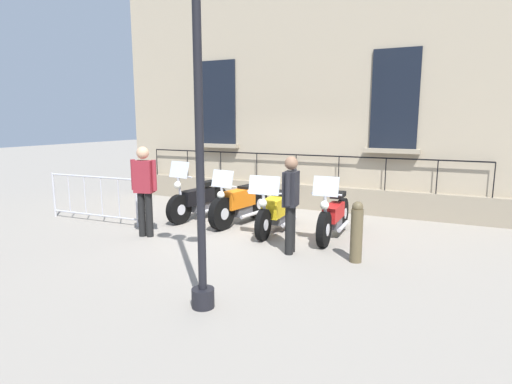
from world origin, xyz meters
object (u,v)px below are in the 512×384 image
at_px(motorcycle_black, 199,200).
at_px(motorcycle_red, 334,216).
at_px(motorcycle_yellow, 277,210).
at_px(lamppost, 197,23).
at_px(crowd_barrier, 93,197).
at_px(pedestrian_standing, 144,186).
at_px(bollard, 357,232).
at_px(pedestrian_walking, 291,199).
at_px(motorcycle_orange, 240,204).

bearing_deg(motorcycle_black, motorcycle_red, 87.09).
height_order(motorcycle_yellow, lamppost, lamppost).
bearing_deg(motorcycle_yellow, motorcycle_black, -96.79).
xyz_separation_m(motorcycle_black, lamppost, (3.91, 2.61, 2.88)).
height_order(crowd_barrier, pedestrian_standing, pedestrian_standing).
distance_m(motorcycle_yellow, motorcycle_red, 1.18).
xyz_separation_m(motorcycle_yellow, motorcycle_red, (-0.08, 1.17, -0.03)).
xyz_separation_m(bollard, pedestrian_walking, (0.02, -1.13, 0.44)).
bearing_deg(pedestrian_standing, motorcycle_orange, 144.32).
bearing_deg(motorcycle_red, crowd_barrier, -78.52).
relative_size(lamppost, pedestrian_walking, 2.86).
bearing_deg(bollard, lamppost, -28.35).
height_order(motorcycle_yellow, bollard, motorcycle_yellow).
bearing_deg(pedestrian_walking, crowd_barrier, -92.77).
bearing_deg(lamppost, motorcycle_orange, -158.66).
distance_m(motorcycle_red, pedestrian_walking, 1.46).
bearing_deg(bollard, motorcycle_yellow, -122.38).
relative_size(motorcycle_orange, bollard, 1.99).
relative_size(motorcycle_black, motorcycle_red, 0.91).
distance_m(lamppost, crowd_barrier, 6.00).
distance_m(crowd_barrier, pedestrian_walking, 4.84).
bearing_deg(pedestrian_standing, crowd_barrier, -104.22).
height_order(bollard, pedestrian_standing, pedestrian_standing).
bearing_deg(motorcycle_yellow, bollard, 57.62).
relative_size(motorcycle_orange, motorcycle_red, 0.94).
bearing_deg(motorcycle_yellow, lamppost, 8.53).
relative_size(motorcycle_orange, pedestrian_walking, 1.19).
xyz_separation_m(motorcycle_orange, pedestrian_standing, (1.69, -1.21, 0.57)).
xyz_separation_m(motorcycle_yellow, lamppost, (3.67, 0.55, 2.87)).
xyz_separation_m(lamppost, pedestrian_walking, (-2.45, 0.21, -2.37)).
bearing_deg(motorcycle_yellow, motorcycle_red, 93.95).
bearing_deg(motorcycle_yellow, pedestrian_standing, -56.23).
relative_size(motorcycle_red, pedestrian_walking, 1.27).
distance_m(motorcycle_black, bollard, 4.20).
height_order(motorcycle_black, lamppost, lamppost).
xyz_separation_m(motorcycle_orange, crowd_barrier, (1.21, -3.09, 0.12)).
xyz_separation_m(crowd_barrier, pedestrian_standing, (0.48, 1.88, 0.44)).
bearing_deg(motorcycle_red, pedestrian_walking, -17.81).
relative_size(motorcycle_orange, pedestrian_standing, 1.12).
height_order(motorcycle_red, lamppost, lamppost).
bearing_deg(pedestrian_standing, bollard, 93.71).
height_order(motorcycle_red, crowd_barrier, motorcycle_red).
height_order(lamppost, bollard, lamppost).
bearing_deg(crowd_barrier, motorcycle_red, 101.48).
xyz_separation_m(motorcycle_red, pedestrian_walking, (1.30, -0.42, 0.53)).
xyz_separation_m(motorcycle_red, bollard, (1.28, 0.71, 0.09)).
xyz_separation_m(bollard, pedestrian_standing, (0.26, -4.07, 0.51)).
bearing_deg(bollard, motorcycle_orange, -116.46).
xyz_separation_m(motorcycle_black, motorcycle_orange, (0.02, 1.09, 0.01)).
bearing_deg(crowd_barrier, lamppost, 59.79).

